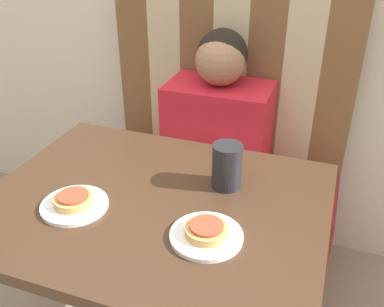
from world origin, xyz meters
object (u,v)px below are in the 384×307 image
(plate_right, at_px, (206,236))
(pizza_right, at_px, (206,230))
(plate_left, at_px, (75,205))
(drinking_cup, at_px, (227,166))
(person, at_px, (219,113))
(pizza_left, at_px, (74,199))

(plate_right, xyz_separation_m, pizza_right, (0.00, -0.00, 0.02))
(plate_left, bearing_deg, pizza_right, -0.00)
(plate_left, xyz_separation_m, plate_right, (0.38, 0.00, 0.00))
(drinking_cup, bearing_deg, person, 108.85)
(person, distance_m, plate_right, 0.76)
(person, height_order, plate_left, person)
(plate_right, relative_size, drinking_cup, 1.36)
(person, bearing_deg, plate_left, -104.25)
(person, distance_m, pizza_left, 0.76)
(pizza_right, bearing_deg, drinking_cup, 94.13)
(plate_left, height_order, plate_right, same)
(pizza_right, height_order, drinking_cup, drinking_cup)
(person, height_order, pizza_right, person)
(pizza_left, bearing_deg, pizza_right, 0.00)
(plate_left, relative_size, drinking_cup, 1.36)
(person, distance_m, pizza_right, 0.76)
(pizza_right, xyz_separation_m, drinking_cup, (-0.02, 0.24, 0.04))
(plate_left, distance_m, pizza_left, 0.02)
(pizza_left, xyz_separation_m, drinking_cup, (0.36, 0.24, 0.04))
(person, height_order, plate_right, person)
(pizza_left, relative_size, drinking_cup, 0.80)
(plate_right, height_order, drinking_cup, drinking_cup)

